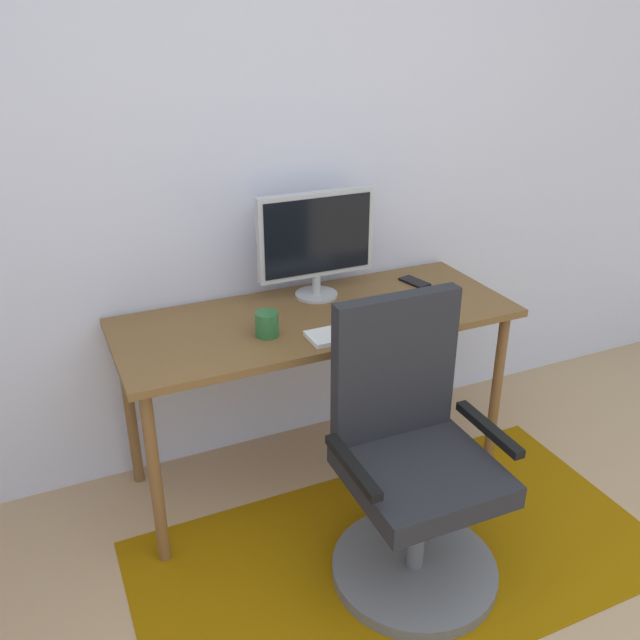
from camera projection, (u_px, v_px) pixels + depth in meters
name	position (u px, v px, depth m)	size (l,w,h in m)	color
wall_back	(243.00, 163.00, 2.71)	(6.00, 0.10, 2.60)	silver
area_rug	(400.00, 555.00, 2.52)	(1.94, 1.02, 0.01)	#8D5804
desk	(317.00, 331.00, 2.71)	(1.59, 0.63, 0.76)	brown
monitor	(316.00, 239.00, 2.74)	(0.50, 0.18, 0.45)	#B2B2B7
keyboard	(362.00, 330.00, 2.53)	(0.43, 0.13, 0.02)	white
computer_mouse	(436.00, 315.00, 2.64)	(0.06, 0.10, 0.03)	white
coffee_cup	(267.00, 324.00, 2.49)	(0.09, 0.09, 0.09)	#2A6433
cell_phone	(415.00, 282.00, 2.98)	(0.07, 0.14, 0.01)	black
office_chair	(411.00, 479.00, 2.33)	(0.59, 0.59, 1.02)	slate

